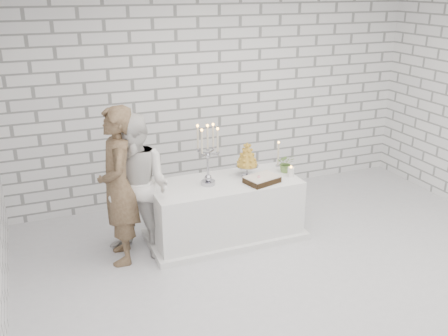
# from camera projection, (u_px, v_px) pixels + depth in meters

# --- Properties ---
(ground) EXTENTS (6.00, 5.00, 0.01)m
(ground) POSITION_uv_depth(u_px,v_px,m) (303.00, 275.00, 5.48)
(ground) COLOR silver
(ground) RESTS_ON ground
(wall_back) EXTENTS (6.00, 0.01, 3.00)m
(wall_back) POSITION_uv_depth(u_px,v_px,m) (220.00, 95.00, 7.13)
(wall_back) COLOR white
(wall_back) RESTS_ON ground
(cake_table) EXTENTS (1.80, 0.80, 0.75)m
(cake_table) POSITION_uv_depth(u_px,v_px,m) (225.00, 210.00, 6.17)
(cake_table) COLOR white
(cake_table) RESTS_ON ground
(groom) EXTENTS (0.50, 0.70, 1.81)m
(groom) POSITION_uv_depth(u_px,v_px,m) (118.00, 186.00, 5.51)
(groom) COLOR #4F3A26
(groom) RESTS_ON ground
(bride) EXTENTS (1.03, 1.04, 1.69)m
(bride) POSITION_uv_depth(u_px,v_px,m) (137.00, 188.00, 5.62)
(bride) COLOR white
(bride) RESTS_ON ground
(candelabra) EXTENTS (0.32, 0.32, 0.74)m
(candelabra) POSITION_uv_depth(u_px,v_px,m) (208.00, 155.00, 5.83)
(candelabra) COLOR #9F9FA9
(candelabra) RESTS_ON cake_table
(croquembouche) EXTENTS (0.32, 0.32, 0.44)m
(croquembouche) POSITION_uv_depth(u_px,v_px,m) (247.00, 159.00, 6.15)
(croquembouche) COLOR #A37823
(croquembouche) RESTS_ON cake_table
(chocolate_cake) EXTENTS (0.45, 0.37, 0.08)m
(chocolate_cake) POSITION_uv_depth(u_px,v_px,m) (262.00, 179.00, 6.00)
(chocolate_cake) COLOR black
(chocolate_cake) RESTS_ON cake_table
(pillar_candle) EXTENTS (0.10, 0.10, 0.12)m
(pillar_candle) POSITION_uv_depth(u_px,v_px,m) (291.00, 172.00, 6.18)
(pillar_candle) COLOR white
(pillar_candle) RESTS_ON cake_table
(extra_taper) EXTENTS (0.07, 0.07, 0.32)m
(extra_taper) POSITION_uv_depth(u_px,v_px,m) (278.00, 155.00, 6.49)
(extra_taper) COLOR beige
(extra_taper) RESTS_ON cake_table
(flowers) EXTENTS (0.27, 0.26, 0.24)m
(flowers) POSITION_uv_depth(u_px,v_px,m) (286.00, 163.00, 6.31)
(flowers) COLOR #3D662A
(flowers) RESTS_ON cake_table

